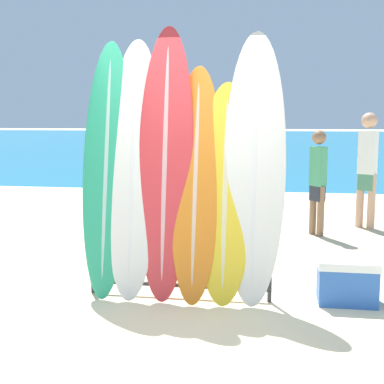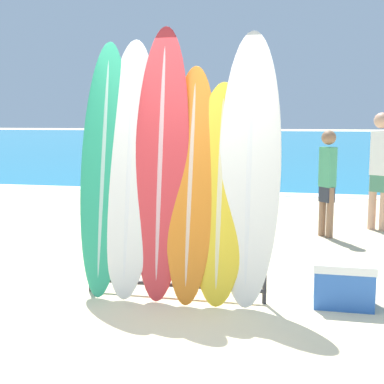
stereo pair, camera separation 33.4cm
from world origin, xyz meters
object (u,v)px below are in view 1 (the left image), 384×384
surfboard_slot_4 (225,193)px  person_near_water (318,178)px  surfboard_slot_3 (196,183)px  cooler_box (347,281)px  surfboard_rack (179,248)px  surfboard_slot_2 (165,163)px  surfboard_slot_5 (254,168)px  person_mid_beach (367,166)px  surfboard_slot_0 (107,169)px  surfboard_slot_1 (133,168)px

surfboard_slot_4 → person_near_water: bearing=70.8°
surfboard_slot_3 → cooler_box: (1.43, 0.10, -0.91)m
surfboard_rack → surfboard_slot_2: (-0.13, 0.03, 0.82)m
surfboard_slot_5 → person_mid_beach: size_ratio=1.40×
surfboard_slot_3 → cooler_box: 1.70m
surfboard_rack → surfboard_slot_5: 1.06m
surfboard_slot_0 → person_near_water: size_ratio=1.60×
person_mid_beach → surfboard_slot_0: bearing=-97.8°
surfboard_slot_3 → person_near_water: (1.35, 3.06, -0.27)m
surfboard_slot_5 → person_mid_beach: surfboard_slot_5 is taller
surfboard_slot_4 → person_near_water: (1.07, 3.07, -0.19)m
cooler_box → surfboard_slot_4: bearing=-174.7°
surfboard_slot_2 → cooler_box: surfboard_slot_2 is taller
surfboard_slot_0 → surfboard_slot_2: bearing=-0.8°
person_near_water → person_mid_beach: person_mid_beach is taller
surfboard_slot_2 → surfboard_slot_4: size_ratio=1.26×
surfboard_rack → surfboard_slot_2: surfboard_slot_2 is taller
surfboard_slot_4 → surfboard_slot_5: (0.27, 0.03, 0.23)m
surfboard_slot_1 → person_near_water: size_ratio=1.61×
surfboard_slot_1 → surfboard_slot_2: 0.32m
surfboard_slot_2 → cooler_box: 2.05m
surfboard_slot_5 → cooler_box: size_ratio=4.60×
person_near_water → person_mid_beach: (0.80, 0.66, 0.14)m
surfboard_slot_2 → person_mid_beach: 4.45m
surfboard_rack → surfboard_slot_4: size_ratio=0.86×
surfboard_slot_0 → surfboard_slot_2: 0.59m
surfboard_slot_0 → cooler_box: surfboard_slot_0 is taller
person_near_water → person_mid_beach: size_ratio=0.86×
surfboard_slot_1 → surfboard_slot_4: size_ratio=1.21×
surfboard_slot_4 → cooler_box: 1.42m
surfboard_rack → surfboard_slot_3: size_ratio=0.80×
surfboard_slot_4 → surfboard_slot_5: size_ratio=0.82×
surfboard_slot_1 → surfboard_slot_4: 0.92m
surfboard_slot_2 → surfboard_slot_1: bearing=178.7°
surfboard_slot_1 → cooler_box: surfboard_slot_1 is taller
surfboard_slot_1 → surfboard_slot_2: bearing=-1.3°
person_near_water → surfboard_slot_5: bearing=-55.2°
person_near_water → person_mid_beach: bearing=89.2°
cooler_box → surfboard_slot_2: bearing=-177.5°
surfboard_rack → surfboard_slot_4: 0.71m
surfboard_slot_0 → surfboard_slot_1: (0.27, -0.00, 0.01)m
surfboard_rack → person_near_water: person_near_water is taller
surfboard_rack → surfboard_slot_5: bearing=2.7°
surfboard_slot_3 → surfboard_rack: bearing=-175.4°
person_mid_beach → cooler_box: bearing=-69.7°
surfboard_slot_1 → surfboard_slot_3: 0.63m
surfboard_slot_1 → surfboard_slot_3: (0.61, -0.03, -0.13)m
surfboard_rack → cooler_box: 1.62m
surfboard_rack → surfboard_slot_0: 1.05m
surfboard_slot_3 → cooler_box: bearing=3.8°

